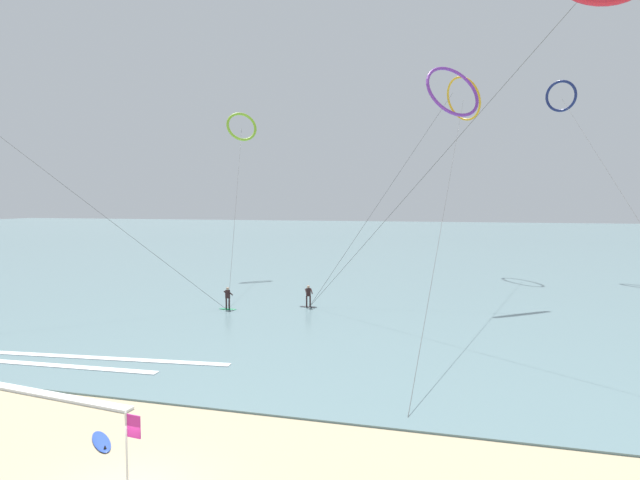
{
  "coord_description": "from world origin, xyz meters",
  "views": [
    {
      "loc": [
        8.94,
        -12.16,
        8.22
      ],
      "look_at": [
        0.0,
        21.29,
        5.7
      ],
      "focal_mm": 29.49,
      "sensor_mm": 36.0,
      "label": 1
    }
  ],
  "objects_px": {
    "kite_lime": "(242,127)",
    "surfer_emerald": "(228,300)",
    "kite_navy": "(561,96)",
    "kite_violet": "(453,92)",
    "surfboard_spare": "(101,442)",
    "kite_amber": "(463,99)",
    "surfer_charcoal": "(308,298)",
    "beach_flag": "(130,449)"
  },
  "relations": [
    {
      "from": "kite_lime",
      "to": "surfer_emerald",
      "type": "bearing_deg",
      "value": -110.28
    },
    {
      "from": "kite_navy",
      "to": "kite_violet",
      "type": "height_order",
      "value": "kite_navy"
    },
    {
      "from": "kite_lime",
      "to": "surfboard_spare",
      "type": "relative_size",
      "value": 13.43
    },
    {
      "from": "kite_lime",
      "to": "surfboard_spare",
      "type": "bearing_deg",
      "value": -113.57
    },
    {
      "from": "kite_violet",
      "to": "kite_amber",
      "type": "xyz_separation_m",
      "value": [
        0.97,
        17.43,
        2.54
      ]
    },
    {
      "from": "kite_violet",
      "to": "kite_amber",
      "type": "height_order",
      "value": "kite_amber"
    },
    {
      "from": "kite_navy",
      "to": "surfboard_spare",
      "type": "relative_size",
      "value": 27.25
    },
    {
      "from": "kite_violet",
      "to": "kite_lime",
      "type": "xyz_separation_m",
      "value": [
        -24.07,
        8.83,
        -1.04
      ]
    },
    {
      "from": "surfer_emerald",
      "to": "kite_lime",
      "type": "relative_size",
      "value": 0.07
    },
    {
      "from": "surfer_charcoal",
      "to": "kite_amber",
      "type": "distance_m",
      "value": 35.9
    },
    {
      "from": "surfboard_spare",
      "to": "kite_violet",
      "type": "bearing_deg",
      "value": 72.31
    },
    {
      "from": "kite_navy",
      "to": "kite_amber",
      "type": "xyz_separation_m",
      "value": [
        -10.82,
        0.18,
        0.29
      ]
    },
    {
      "from": "surfer_charcoal",
      "to": "kite_lime",
      "type": "height_order",
      "value": "kite_lime"
    },
    {
      "from": "kite_navy",
      "to": "surfboard_spare",
      "type": "distance_m",
      "value": 59.6
    },
    {
      "from": "beach_flag",
      "to": "kite_navy",
      "type": "bearing_deg",
      "value": 70.87
    },
    {
      "from": "kite_navy",
      "to": "beach_flag",
      "type": "bearing_deg",
      "value": 102.82
    },
    {
      "from": "kite_violet",
      "to": "kite_amber",
      "type": "distance_m",
      "value": 17.64
    },
    {
      "from": "kite_amber",
      "to": "kite_lime",
      "type": "relative_size",
      "value": 2.13
    },
    {
      "from": "surfer_charcoal",
      "to": "kite_violet",
      "type": "bearing_deg",
      "value": -166.31
    },
    {
      "from": "kite_lime",
      "to": "beach_flag",
      "type": "distance_m",
      "value": 51.61
    },
    {
      "from": "kite_amber",
      "to": "kite_lime",
      "type": "height_order",
      "value": "kite_amber"
    },
    {
      "from": "surfer_emerald",
      "to": "beach_flag",
      "type": "height_order",
      "value": "beach_flag"
    },
    {
      "from": "surfer_charcoal",
      "to": "kite_amber",
      "type": "xyz_separation_m",
      "value": [
        11.34,
        27.77,
        19.73
      ]
    },
    {
      "from": "surfer_charcoal",
      "to": "surfboard_spare",
      "type": "bearing_deg",
      "value": 57.59
    },
    {
      "from": "kite_amber",
      "to": "kite_lime",
      "type": "bearing_deg",
      "value": 67.51
    },
    {
      "from": "kite_violet",
      "to": "surfer_charcoal",
      "type": "bearing_deg",
      "value": -173.56
    },
    {
      "from": "surfer_charcoal",
      "to": "beach_flag",
      "type": "xyz_separation_m",
      "value": [
        3.14,
        -27.22,
        1.07
      ]
    },
    {
      "from": "kite_navy",
      "to": "surfboard_spare",
      "type": "xyz_separation_m",
      "value": [
        -22.65,
        -51.29,
        -20.22
      ]
    },
    {
      "from": "surfer_charcoal",
      "to": "kite_navy",
      "type": "height_order",
      "value": "kite_navy"
    },
    {
      "from": "surfer_charcoal",
      "to": "kite_lime",
      "type": "distance_m",
      "value": 28.57
    },
    {
      "from": "surfer_charcoal",
      "to": "kite_lime",
      "type": "relative_size",
      "value": 0.07
    },
    {
      "from": "surfer_emerald",
      "to": "kite_violet",
      "type": "height_order",
      "value": "kite_violet"
    },
    {
      "from": "surfer_charcoal",
      "to": "beach_flag",
      "type": "height_order",
      "value": "beach_flag"
    },
    {
      "from": "beach_flag",
      "to": "surfer_charcoal",
      "type": "bearing_deg",
      "value": 96.58
    },
    {
      "from": "kite_lime",
      "to": "surfboard_spare",
      "type": "xyz_separation_m",
      "value": [
        13.22,
        -42.88,
        -16.93
      ]
    },
    {
      "from": "kite_navy",
      "to": "beach_flag",
      "type": "relative_size",
      "value": 16.67
    },
    {
      "from": "kite_navy",
      "to": "kite_violet",
      "type": "bearing_deg",
      "value": 87.6
    },
    {
      "from": "surfer_emerald",
      "to": "kite_violet",
      "type": "bearing_deg",
      "value": 50.9
    },
    {
      "from": "kite_violet",
      "to": "kite_amber",
      "type": "bearing_deg",
      "value": 48.33
    },
    {
      "from": "kite_amber",
      "to": "surfboard_spare",
      "type": "relative_size",
      "value": 28.62
    },
    {
      "from": "surfboard_spare",
      "to": "kite_amber",
      "type": "bearing_deg",
      "value": 77.06
    },
    {
      "from": "surfer_emerald",
      "to": "beach_flag",
      "type": "bearing_deg",
      "value": -58.06
    }
  ]
}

